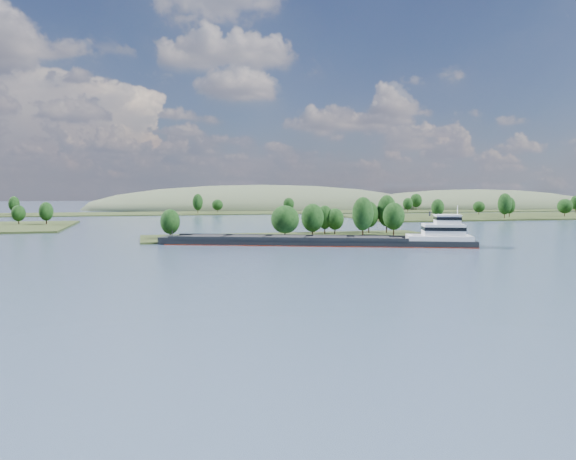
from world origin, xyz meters
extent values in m
plane|color=#3C5169|center=(0.00, 120.00, 0.00)|extent=(1800.00, 1800.00, 0.00)
cube|color=#222E14|center=(0.00, 180.00, 0.00)|extent=(100.00, 30.00, 1.20)
cylinder|color=black|center=(20.86, 167.43, 2.77)|extent=(0.50, 0.50, 4.34)
ellipsoid|color=black|center=(20.86, 167.43, 8.28)|extent=(7.07, 7.07, 11.15)
cylinder|color=black|center=(11.92, 191.88, 2.27)|extent=(0.50, 0.50, 3.34)
ellipsoid|color=black|center=(11.92, 191.88, 6.52)|extent=(6.97, 6.97, 8.59)
cylinder|color=black|center=(4.56, 170.59, 2.41)|extent=(0.50, 0.50, 3.61)
ellipsoid|color=black|center=(4.56, 170.59, 7.00)|extent=(7.44, 7.44, 9.29)
cylinder|color=black|center=(13.39, 184.43, 2.25)|extent=(0.50, 0.50, 3.31)
ellipsoid|color=black|center=(13.39, 184.43, 6.46)|extent=(5.57, 5.57, 8.50)
cylinder|color=black|center=(-5.58, 167.21, 2.34)|extent=(0.50, 0.50, 3.48)
ellipsoid|color=black|center=(-5.58, 167.21, 6.77)|extent=(9.09, 9.09, 8.95)
cylinder|color=black|center=(-40.76, 175.88, 2.15)|extent=(0.50, 0.50, 3.09)
ellipsoid|color=black|center=(-40.76, 175.88, 6.08)|extent=(6.18, 6.18, 7.96)
cylinder|color=black|center=(16.52, 182.45, 2.09)|extent=(0.50, 0.50, 2.99)
ellipsoid|color=black|center=(16.52, 182.45, 5.89)|extent=(6.31, 6.31, 7.68)
cylinder|color=black|center=(37.07, 184.21, 2.85)|extent=(0.50, 0.50, 4.51)
ellipsoid|color=black|center=(37.07, 184.21, 8.59)|extent=(7.08, 7.08, 11.60)
cylinder|color=black|center=(33.98, 171.80, 2.44)|extent=(0.50, 0.50, 3.69)
ellipsoid|color=black|center=(33.98, 171.80, 7.13)|extent=(7.43, 7.43, 9.49)
cylinder|color=black|center=(30.55, 185.33, 2.48)|extent=(0.50, 0.50, 3.76)
ellipsoid|color=black|center=(30.55, 185.33, 7.26)|extent=(7.05, 7.05, 9.67)
cylinder|color=black|center=(-91.00, 267.83, 2.46)|extent=(0.50, 0.50, 3.31)
ellipsoid|color=black|center=(-91.00, 267.83, 6.66)|extent=(6.34, 6.34, 8.51)
cylinder|color=black|center=(-103.12, 271.15, 2.23)|extent=(0.50, 0.50, 2.86)
ellipsoid|color=black|center=(-103.12, 271.15, 5.86)|extent=(6.23, 6.23, 7.34)
cylinder|color=black|center=(106.11, 269.21, 2.58)|extent=(0.50, 0.50, 3.56)
ellipsoid|color=black|center=(106.11, 269.21, 7.10)|extent=(6.98, 6.98, 9.15)
cylinder|color=black|center=(196.96, 279.48, 2.52)|extent=(0.50, 0.50, 3.45)
ellipsoid|color=black|center=(196.96, 279.48, 6.91)|extent=(8.87, 8.87, 8.86)
cylinder|color=black|center=(144.83, 264.89, 3.09)|extent=(0.50, 0.50, 4.58)
ellipsoid|color=black|center=(144.83, 264.89, 8.91)|extent=(7.77, 7.77, 11.78)
cylinder|color=black|center=(159.63, 280.96, 2.71)|extent=(0.50, 0.50, 3.82)
ellipsoid|color=black|center=(159.63, 280.96, 7.56)|extent=(6.54, 6.54, 9.81)
cylinder|color=black|center=(163.11, 317.00, 2.22)|extent=(0.50, 0.50, 2.84)
ellipsoid|color=black|center=(163.11, 317.00, 5.83)|extent=(7.77, 7.77, 7.31)
cylinder|color=black|center=(247.47, 327.42, 2.76)|extent=(0.50, 0.50, 3.92)
ellipsoid|color=black|center=(247.47, 327.42, 7.75)|extent=(7.12, 7.12, 10.08)
cube|color=#222E14|center=(0.00, 400.00, 0.00)|extent=(900.00, 60.00, 1.20)
cylinder|color=black|center=(144.35, 380.35, 2.32)|extent=(0.50, 0.50, 3.43)
ellipsoid|color=black|center=(144.35, 380.35, 6.68)|extent=(7.48, 7.48, 8.82)
cylinder|color=black|center=(4.47, 404.81, 2.14)|extent=(0.50, 0.50, 3.08)
ellipsoid|color=black|center=(4.47, 404.81, 6.06)|extent=(8.12, 8.12, 7.93)
cylinder|color=black|center=(170.16, 416.73, 2.81)|extent=(0.50, 0.50, 4.42)
ellipsoid|color=black|center=(170.16, 416.73, 8.43)|extent=(9.70, 9.70, 11.37)
cylinder|color=black|center=(-129.54, 394.31, 2.57)|extent=(0.50, 0.50, 3.94)
ellipsoid|color=black|center=(-129.54, 394.31, 7.57)|extent=(7.00, 7.00, 10.12)
cylinder|color=black|center=(54.74, 391.30, 2.35)|extent=(0.50, 0.50, 3.49)
ellipsoid|color=black|center=(54.74, 391.30, 6.79)|extent=(7.97, 7.97, 8.98)
cylinder|color=black|center=(-11.89, 383.24, 2.83)|extent=(0.50, 0.50, 4.45)
ellipsoid|color=black|center=(-11.89, 383.24, 8.49)|extent=(7.04, 7.04, 11.45)
ellipsoid|color=#3E4A33|center=(260.00, 470.00, 0.00)|extent=(260.00, 140.00, 36.00)
ellipsoid|color=#3E4A33|center=(60.00, 500.00, 0.00)|extent=(320.00, 160.00, 44.00)
cube|color=black|center=(0.26, 151.30, 0.56)|extent=(86.84, 42.77, 2.45)
cube|color=maroon|center=(0.26, 151.30, 0.06)|extent=(87.13, 43.06, 0.28)
cube|color=black|center=(-6.03, 159.62, 2.11)|extent=(64.32, 25.54, 0.89)
cube|color=black|center=(-10.01, 149.48, 2.11)|extent=(64.32, 25.54, 0.89)
cube|color=black|center=(-8.02, 154.55, 1.94)|extent=(65.74, 33.63, 0.33)
cube|color=black|center=(-30.79, 163.46, 2.28)|extent=(12.64, 12.13, 0.39)
cube|color=black|center=(-19.40, 159.00, 2.28)|extent=(12.64, 12.13, 0.39)
cube|color=black|center=(-8.02, 154.55, 2.28)|extent=(12.64, 12.13, 0.39)
cube|color=black|center=(3.36, 150.09, 2.28)|extent=(12.64, 12.13, 0.39)
cube|color=black|center=(14.75, 145.63, 2.28)|extent=(12.64, 12.13, 0.39)
cube|color=black|center=(-41.65, 167.72, 1.00)|extent=(6.75, 10.53, 2.22)
cylinder|color=black|center=(-40.62, 167.31, 2.56)|extent=(0.35, 0.35, 2.45)
cube|color=white|center=(32.34, 138.74, 2.45)|extent=(20.45, 16.42, 1.33)
cube|color=white|center=(33.38, 138.33, 4.67)|extent=(13.59, 12.33, 3.33)
cube|color=black|center=(33.38, 138.33, 5.11)|extent=(13.88, 12.62, 1.00)
cube|color=white|center=(34.41, 137.93, 7.56)|extent=(8.64, 8.64, 2.45)
cube|color=black|center=(34.41, 137.93, 8.00)|extent=(8.93, 8.93, 0.89)
cube|color=white|center=(34.41, 137.93, 8.89)|extent=(9.22, 9.22, 0.22)
cylinder|color=white|center=(37.00, 136.92, 10.23)|extent=(0.29, 0.29, 2.89)
cylinder|color=black|center=(31.49, 142.66, 9.11)|extent=(0.72, 0.72, 1.33)
camera|label=1|loc=(-49.55, -4.12, 15.42)|focal=35.00mm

